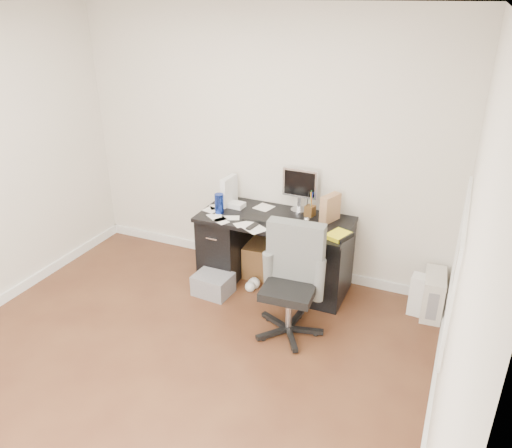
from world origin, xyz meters
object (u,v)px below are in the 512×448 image
Objects in this scene: desk at (274,249)px; office_chair at (290,284)px; lcd_monitor at (300,190)px; wicker_basket at (263,260)px; pc_tower at (433,294)px; keyboard at (264,219)px.

desk is 1.49× the size of office_chair.
lcd_monitor reaches higher than wicker_basket.
office_chair is 2.43× the size of pc_tower.
keyboard is (-0.24, -0.36, -0.21)m from lcd_monitor.
pc_tower is at bearing 3.33° from desk.
keyboard is 0.97× the size of pc_tower.
office_chair reaches higher than desk.
pc_tower is at bearing -0.96° from wicker_basket.
keyboard reaches higher than wicker_basket.
office_chair is (0.42, -0.72, 0.11)m from desk.
lcd_monitor is at bearing 57.56° from desk.
lcd_monitor is 1.09× the size of pc_tower.
wicker_basket is at bearing 174.83° from pc_tower.
pc_tower is (1.13, 0.81, -0.30)m from office_chair.
wicker_basket is at bearing 107.40° from keyboard.
office_chair is at bearing -59.59° from desk.
pc_tower is (1.63, 0.20, -0.55)m from keyboard.
lcd_monitor reaches higher than desk.
keyboard reaches higher than desk.
office_chair is 1.43m from pc_tower.
office_chair reaches higher than wicker_basket.
office_chair is at bearing -148.54° from pc_tower.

